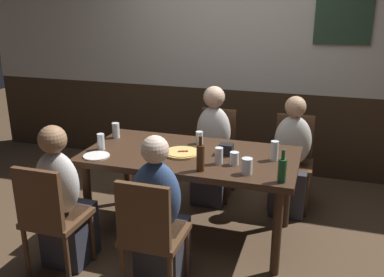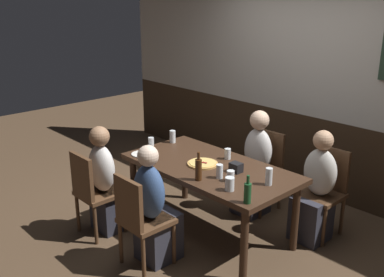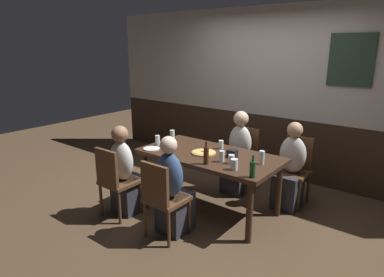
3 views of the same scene
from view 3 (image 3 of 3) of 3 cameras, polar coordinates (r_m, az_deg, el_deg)
name	(u,v)px [view 3 (image 3 of 3)]	position (r m, az deg, el deg)	size (l,w,h in m)	color
ground_plane	(209,208)	(4.37, 2.89, -11.85)	(12.00, 12.00, 0.00)	#4C3826
wall_back	(271,93)	(5.36, 13.45, 7.58)	(6.40, 0.13, 2.60)	#332316
dining_table	(209,160)	(4.11, 3.01, -3.67)	(1.74, 0.89, 0.74)	#382316
chair_left_near	(115,179)	(4.07, -13.13, -6.73)	(0.40, 0.40, 0.88)	#513521
chair_mid_far	(244,155)	(4.86, 8.84, -2.79)	(0.40, 0.40, 0.88)	#513521
chair_right_far	(295,166)	(4.56, 17.27, -4.58)	(0.40, 0.40, 0.88)	#513521
chair_mid_near	(162,196)	(3.55, -5.16, -9.80)	(0.40, 0.40, 0.88)	#513521
person_left_near	(125,176)	(4.18, -11.37, -6.39)	(0.34, 0.37, 1.12)	#2D2D38
person_mid_far	(238,158)	(4.73, 7.88, -3.33)	(0.34, 0.37, 1.16)	#2D2D38
person_right_far	(290,172)	(4.43, 16.47, -5.54)	(0.34, 0.37, 1.11)	#2D2D38
person_mid_near	(172,193)	(3.67, -3.39, -9.33)	(0.34, 0.37, 1.12)	#2D2D38
pizza	(204,153)	(4.09, 2.03, -2.43)	(0.30, 0.30, 0.03)	tan
pint_glass_stout	(221,145)	(4.27, 4.99, -1.15)	(0.06, 0.06, 0.11)	silver
tumbler_water	(262,158)	(3.78, 11.88, -3.35)	(0.06, 0.06, 0.16)	silver
beer_glass_half	(222,157)	(3.80, 5.13, -3.20)	(0.06, 0.06, 0.13)	silver
pint_glass_amber	(231,160)	(3.76, 6.78, -3.65)	(0.07, 0.07, 0.10)	silver
beer_glass_tall	(234,165)	(3.58, 7.25, -4.53)	(0.08, 0.08, 0.12)	silver
pint_glass_pale	(158,141)	(4.42, -5.93, -0.40)	(0.06, 0.06, 0.14)	silver
highball_clear	(172,136)	(4.67, -3.42, 0.49)	(0.07, 0.07, 0.14)	silver
beer_bottle_green	(253,169)	(3.39, 10.36, -5.14)	(0.06, 0.06, 0.24)	#194723
beer_bottle_brown	(206,155)	(3.70, 2.44, -2.86)	(0.06, 0.06, 0.27)	#42230F
plate_white_large	(152,149)	(4.29, -6.97, -1.72)	(0.21, 0.21, 0.01)	white
condiment_caddy	(232,153)	(3.97, 6.92, -2.56)	(0.11, 0.09, 0.09)	black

